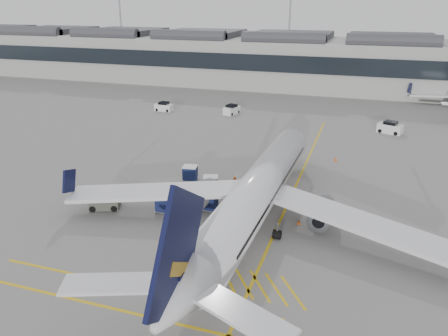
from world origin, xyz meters
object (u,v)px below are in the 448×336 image
(baggage_cart_a, at_px, (211,183))
(ramp_agent_b, at_px, (250,187))
(ramp_agent_a, at_px, (235,185))
(pushback_tug, at_px, (105,202))
(airliner_main, at_px, (256,194))
(belt_loader, at_px, (250,189))

(baggage_cart_a, xyz_separation_m, ramp_agent_b, (4.26, 0.32, 0.01))
(ramp_agent_a, bearing_deg, pushback_tug, 164.87)
(airliner_main, distance_m, belt_loader, 7.37)
(airliner_main, xyz_separation_m, belt_loader, (-2.22, 6.55, -2.56))
(belt_loader, bearing_deg, pushback_tug, -131.04)
(airliner_main, relative_size, belt_loader, 9.22)
(ramp_agent_a, xyz_separation_m, ramp_agent_b, (1.64, -0.06, 0.00))
(belt_loader, distance_m, pushback_tug, 14.94)
(ramp_agent_a, height_order, pushback_tug, ramp_agent_a)
(baggage_cart_a, relative_size, ramp_agent_b, 1.06)
(ramp_agent_b, bearing_deg, ramp_agent_a, -4.86)
(airliner_main, height_order, ramp_agent_b, airliner_main)
(airliner_main, relative_size, ramp_agent_a, 20.96)
(belt_loader, relative_size, ramp_agent_b, 2.27)
(airliner_main, relative_size, baggage_cart_a, 19.74)
(airliner_main, relative_size, pushback_tug, 11.90)
(baggage_cart_a, distance_m, ramp_agent_a, 2.65)
(baggage_cart_a, bearing_deg, ramp_agent_a, -9.63)
(airliner_main, bearing_deg, belt_loader, 110.20)
(baggage_cart_a, bearing_deg, belt_loader, -6.61)
(belt_loader, bearing_deg, ramp_agent_a, -146.89)
(belt_loader, xyz_separation_m, ramp_agent_b, (0.09, -0.52, 0.44))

